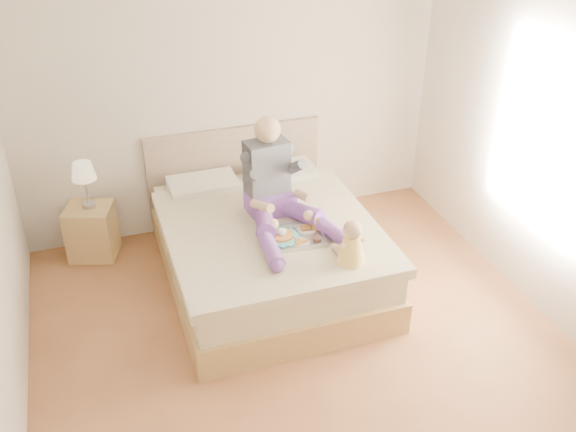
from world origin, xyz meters
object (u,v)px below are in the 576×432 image
object	(u,v)px
baby	(351,245)
bed	(265,243)
adult	(276,191)
nightstand	(92,231)
tray	(293,234)

from	to	relation	value
baby	bed	bearing A→B (deg)	107.96
bed	adult	distance (m)	0.56
nightstand	adult	distance (m)	1.85
tray	nightstand	bearing A→B (deg)	145.80
adult	tray	bearing A→B (deg)	-90.96
nightstand	adult	bearing A→B (deg)	-12.70
bed	baby	bearing A→B (deg)	-64.07
bed	tray	world-z (taller)	bed
nightstand	bed	bearing A→B (deg)	-11.46
adult	tray	xyz separation A→B (m)	(0.03, -0.33, -0.22)
bed	nightstand	size ratio (longest dim) A/B	4.36
tray	baby	distance (m)	0.55
bed	adult	xyz separation A→B (m)	(0.08, -0.09, 0.55)
bed	baby	xyz separation A→B (m)	(0.42, -0.86, 0.44)
nightstand	baby	world-z (taller)	baby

